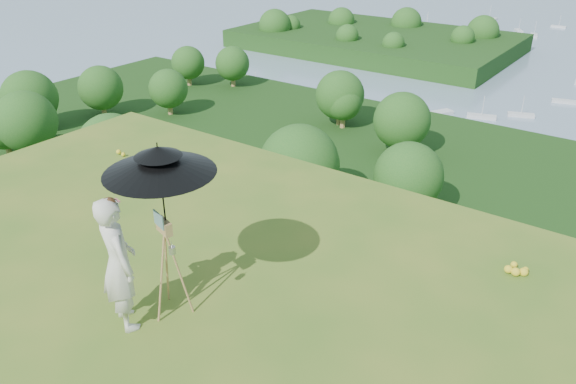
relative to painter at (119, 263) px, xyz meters
The scene contains 8 objects.
forest_slope 45.12m from the painter, 89.53° to the left, with size 140.00×56.00×22.00m, color #15330E.
peninsula 173.56m from the painter, 115.92° to the left, with size 90.00×60.00×12.00m, color #15330E, non-canonical shape.
slope_trees 37.33m from the painter, 89.53° to the left, with size 110.00×50.00×6.00m, color #19531A, non-canonical shape.
wildflowers 1.35m from the painter, 74.38° to the right, with size 10.00×10.50×0.12m, color yellow, non-canonical shape.
painter is the anchor object (origin of this frame).
field_easel 0.63m from the painter, 58.12° to the left, with size 0.59×0.59×1.55m, color #A07243, non-canonical shape.
sun_umbrella 1.14m from the painter, 58.65° to the left, with size 1.38×1.38×1.19m, color black, non-canonical shape.
painter_cap 0.88m from the painter, ahead, with size 0.20×0.23×0.10m, color #D67576, non-canonical shape.
Camera 1 is at (4.88, -2.29, 4.93)m, focal length 35.00 mm.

